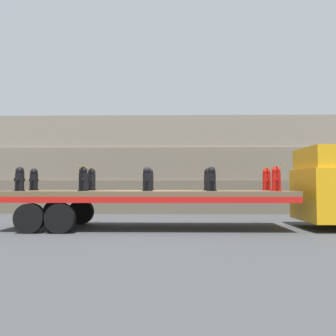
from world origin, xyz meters
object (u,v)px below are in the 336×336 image
(fire_hydrant_black_near_3, at_px, (211,179))
(fire_hydrant_black_far_3, at_px, (208,180))
(fire_hydrant_black_near_2, at_px, (147,179))
(fire_hydrant_red_near_4, at_px, (276,179))
(fire_hydrant_black_far_2, at_px, (150,180))
(fire_hydrant_red_far_4, at_px, (267,180))
(fire_hydrant_black_near_1, at_px, (83,179))
(truck_cab, at_px, (335,188))
(fire_hydrant_black_far_1, at_px, (91,180))
(flatbed_trailer, at_px, (131,197))
(fire_hydrant_black_far_0, at_px, (34,180))
(fire_hydrant_black_near_0, at_px, (20,179))

(fire_hydrant_black_near_3, height_order, fire_hydrant_black_far_3, same)
(fire_hydrant_black_near_2, xyz_separation_m, fire_hydrant_red_near_4, (4.37, 0.00, 0.00))
(fire_hydrant_black_far_2, bearing_deg, fire_hydrant_red_far_4, 0.00)
(fire_hydrant_red_far_4, bearing_deg, fire_hydrant_black_near_1, -170.17)
(fire_hydrant_black_far_3, bearing_deg, fire_hydrant_black_near_1, -165.44)
(fire_hydrant_black_near_2, relative_size, fire_hydrant_black_far_2, 1.00)
(truck_cab, height_order, fire_hydrant_red_near_4, truck_cab)
(fire_hydrant_black_near_1, distance_m, fire_hydrant_black_far_1, 1.14)
(truck_cab, xyz_separation_m, fire_hydrant_black_far_1, (-8.79, 0.57, 0.30))
(flatbed_trailer, bearing_deg, fire_hydrant_red_near_4, -6.48)
(fire_hydrant_black_far_3, height_order, fire_hydrant_red_far_4, same)
(fire_hydrant_red_near_4, distance_m, fire_hydrant_red_far_4, 1.14)
(fire_hydrant_black_near_3, relative_size, fire_hydrant_black_far_3, 1.00)
(fire_hydrant_black_near_2, bearing_deg, fire_hydrant_red_far_4, 14.56)
(fire_hydrant_red_near_4, bearing_deg, fire_hydrant_black_far_0, 172.60)
(fire_hydrant_black_near_0, relative_size, fire_hydrant_black_far_0, 1.00)
(flatbed_trailer, distance_m, fire_hydrant_black_near_1, 1.78)
(truck_cab, height_order, fire_hydrant_black_near_0, truck_cab)
(truck_cab, bearing_deg, fire_hydrant_black_far_1, 176.30)
(truck_cab, xyz_separation_m, fire_hydrant_black_near_0, (-10.97, -0.57, 0.30))
(fire_hydrant_black_near_0, xyz_separation_m, fire_hydrant_black_near_1, (2.19, 0.00, 0.00))
(truck_cab, distance_m, fire_hydrant_black_far_2, 6.63)
(fire_hydrant_black_near_1, height_order, fire_hydrant_black_far_3, same)
(fire_hydrant_black_far_0, height_order, fire_hydrant_black_far_3, same)
(fire_hydrant_black_far_1, relative_size, fire_hydrant_red_near_4, 1.00)
(fire_hydrant_black_far_0, distance_m, fire_hydrant_black_far_2, 4.37)
(fire_hydrant_black_far_3, bearing_deg, truck_cab, -7.34)
(fire_hydrant_black_near_1, bearing_deg, fire_hydrant_red_far_4, 9.83)
(fire_hydrant_black_near_2, distance_m, fire_hydrant_red_far_4, 4.52)
(fire_hydrant_black_near_0, height_order, fire_hydrant_black_near_2, same)
(flatbed_trailer, xyz_separation_m, fire_hydrant_black_near_0, (-3.75, -0.57, 0.64))
(fire_hydrant_black_far_2, distance_m, fire_hydrant_black_far_3, 2.19)
(fire_hydrant_red_near_4, xyz_separation_m, fire_hydrant_red_far_4, (0.00, 1.14, 0.00))
(fire_hydrant_black_far_0, xyz_separation_m, fire_hydrant_black_far_3, (6.56, 0.00, 0.00))
(fire_hydrant_red_near_4, bearing_deg, fire_hydrant_black_far_2, 165.44)
(fire_hydrant_black_near_1, height_order, fire_hydrant_red_far_4, same)
(flatbed_trailer, height_order, fire_hydrant_red_near_4, fire_hydrant_red_near_4)
(fire_hydrant_black_far_1, relative_size, fire_hydrant_black_near_3, 1.00)
(fire_hydrant_black_far_0, bearing_deg, fire_hydrant_red_near_4, -7.40)
(fire_hydrant_black_far_3, xyz_separation_m, fire_hydrant_red_far_4, (2.19, 0.00, 0.00))
(fire_hydrant_black_far_2, xyz_separation_m, fire_hydrant_black_far_3, (2.19, 0.00, 0.00))
(truck_cab, distance_m, fire_hydrant_black_near_2, 6.63)
(fire_hydrant_black_far_1, relative_size, fire_hydrant_black_near_2, 1.00)
(fire_hydrant_black_near_3, bearing_deg, fire_hydrant_black_far_0, 170.17)
(fire_hydrant_black_near_3, bearing_deg, fire_hydrant_black_far_3, 90.00)
(fire_hydrant_black_near_0, relative_size, fire_hydrant_black_near_2, 1.00)
(fire_hydrant_black_near_0, relative_size, fire_hydrant_black_far_1, 1.00)
(fire_hydrant_black_near_0, bearing_deg, fire_hydrant_black_near_3, 0.00)
(flatbed_trailer, distance_m, fire_hydrant_red_near_4, 5.07)
(fire_hydrant_black_near_0, xyz_separation_m, fire_hydrant_black_near_2, (4.37, 0.00, 0.00))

